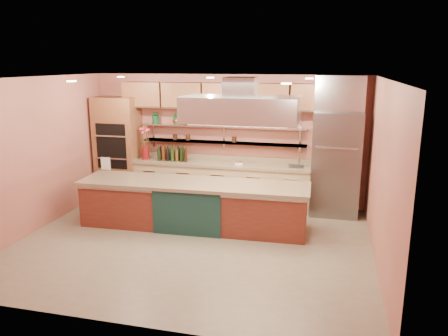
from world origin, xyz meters
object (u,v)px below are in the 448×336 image
(copper_kettle, at_px, (186,122))
(kitchen_scale, at_px, (239,162))
(island, at_px, (193,205))
(green_canister, at_px, (206,121))
(flower_vase, at_px, (145,153))
(refrigerator, at_px, (336,164))

(copper_kettle, bearing_deg, kitchen_scale, -9.93)
(island, distance_m, green_canister, 2.12)
(kitchen_scale, bearing_deg, flower_vase, 174.10)
(kitchen_scale, xyz_separation_m, copper_kettle, (-1.26, 0.22, 0.81))
(green_canister, bearing_deg, copper_kettle, 180.00)
(refrigerator, distance_m, copper_kettle, 3.33)
(refrigerator, xyz_separation_m, green_canister, (-2.77, 0.23, 0.75))
(island, height_order, flower_vase, flower_vase)
(kitchen_scale, distance_m, copper_kettle, 1.51)
(copper_kettle, height_order, green_canister, green_canister)
(island, xyz_separation_m, copper_kettle, (-0.67, 1.62, 1.34))
(kitchen_scale, height_order, copper_kettle, copper_kettle)
(island, height_order, green_canister, green_canister)
(flower_vase, height_order, kitchen_scale, flower_vase)
(refrigerator, distance_m, island, 2.99)
(refrigerator, relative_size, kitchen_scale, 13.57)
(island, bearing_deg, refrigerator, 26.68)
(flower_vase, bearing_deg, island, -42.05)
(flower_vase, height_order, copper_kettle, copper_kettle)
(island, relative_size, kitchen_scale, 27.17)
(flower_vase, xyz_separation_m, green_canister, (1.36, 0.22, 0.71))
(kitchen_scale, height_order, green_canister, green_canister)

